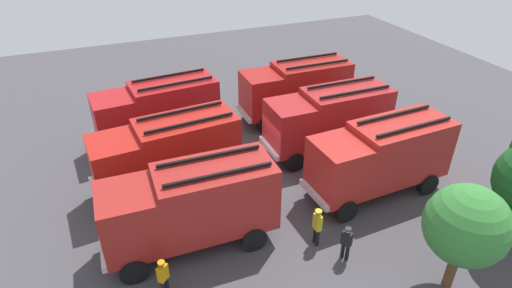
% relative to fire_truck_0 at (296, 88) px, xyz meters
% --- Properties ---
extents(ground_plane, '(50.73, 50.73, 0.00)m').
position_rel_fire_truck_0_xyz_m(ground_plane, '(4.62, 4.39, -2.15)').
color(ground_plane, '#423F44').
extents(fire_truck_0, '(7.23, 2.83, 3.88)m').
position_rel_fire_truck_0_xyz_m(fire_truck_0, '(0.00, 0.00, 0.00)').
color(fire_truck_0, maroon).
rests_on(fire_truck_0, ground).
extents(fire_truck_1, '(7.37, 3.22, 3.88)m').
position_rel_fire_truck_0_xyz_m(fire_truck_1, '(8.91, -0.24, 0.00)').
color(fire_truck_1, '#A8181A').
rests_on(fire_truck_1, ground).
extents(fire_truck_2, '(7.22, 2.80, 3.88)m').
position_rel_fire_truck_0_xyz_m(fire_truck_2, '(0.20, 4.43, 0.00)').
color(fire_truck_2, '#A31F20').
rests_on(fire_truck_2, ground).
extents(fire_truck_3, '(7.37, 3.23, 3.88)m').
position_rel_fire_truck_0_xyz_m(fire_truck_3, '(9.38, 4.57, 0.00)').
color(fire_truck_3, '#AE1C15').
rests_on(fire_truck_3, ground).
extents(fire_truck_4, '(7.29, 2.99, 3.88)m').
position_rel_fire_truck_0_xyz_m(fire_truck_4, '(-0.07, 8.81, 0.00)').
color(fire_truck_4, '#AF231E').
rests_on(fire_truck_4, ground).
extents(fire_truck_5, '(7.26, 2.91, 3.88)m').
position_rel_fire_truck_0_xyz_m(fire_truck_5, '(9.34, 8.91, 0.00)').
color(fire_truck_5, maroon).
rests_on(fire_truck_5, ground).
extents(firefighter_0, '(0.30, 0.42, 1.83)m').
position_rel_fire_truck_0_xyz_m(firefighter_0, '(4.52, 10.91, -1.12)').
color(firefighter_0, black).
rests_on(firefighter_0, ground).
extents(firefighter_1, '(0.38, 0.48, 1.70)m').
position_rel_fire_truck_0_xyz_m(firefighter_1, '(1.18, 6.70, -1.20)').
color(firefighter_1, black).
rests_on(firefighter_1, ground).
extents(firefighter_2, '(0.41, 0.48, 1.63)m').
position_rel_fire_truck_0_xyz_m(firefighter_2, '(3.84, 12.10, -1.25)').
color(firefighter_2, black).
rests_on(firefighter_2, ground).
extents(firefighter_3, '(0.47, 0.46, 1.65)m').
position_rel_fire_truck_0_xyz_m(firefighter_3, '(11.05, 11.05, -1.24)').
color(firefighter_3, black).
rests_on(firefighter_3, ground).
extents(tree_2, '(2.96, 2.96, 4.58)m').
position_rel_fire_truck_0_xyz_m(tree_2, '(0.99, 14.83, 0.93)').
color(tree_2, brown).
rests_on(tree_2, ground).
extents(traffic_cone_0, '(0.47, 0.47, 0.68)m').
position_rel_fire_truck_0_xyz_m(traffic_cone_0, '(-0.52, 2.65, -1.81)').
color(traffic_cone_0, '#F2600C').
rests_on(traffic_cone_0, ground).
extents(traffic_cone_1, '(0.51, 0.51, 0.73)m').
position_rel_fire_truck_0_xyz_m(traffic_cone_1, '(6.57, -2.19, -1.79)').
color(traffic_cone_1, '#F2600C').
rests_on(traffic_cone_1, ground).
extents(traffic_cone_2, '(0.40, 0.40, 0.57)m').
position_rel_fire_truck_0_xyz_m(traffic_cone_2, '(10.13, 6.98, -1.87)').
color(traffic_cone_2, '#F2600C').
rests_on(traffic_cone_2, ground).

